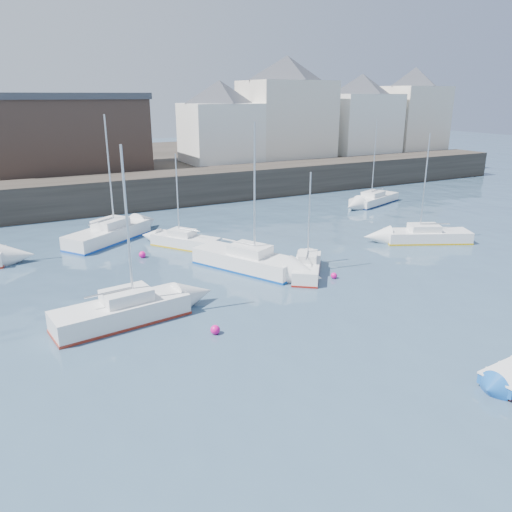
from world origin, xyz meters
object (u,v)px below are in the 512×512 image
buoy_mid (334,278)px  sailboat_g (374,199)px  sailboat_b (246,260)px  sailboat_a (122,311)px  buoy_far (143,258)px  sailboat_c (307,267)px  buoy_near (215,334)px  sailboat_f (185,241)px  sailboat_h (109,234)px  sailboat_d (427,235)px

buoy_mid → sailboat_g: bearing=43.5°
sailboat_b → buoy_mid: sailboat_b is taller
buoy_mid → sailboat_a: bearing=-179.2°
sailboat_g → buoy_far: bearing=-166.1°
sailboat_a → sailboat_b: bearing=25.4°
sailboat_c → buoy_near: size_ratio=13.83×
buoy_near → buoy_far: buoy_far is taller
sailboat_a → sailboat_b: (8.55, 4.06, -0.00)m
sailboat_b → sailboat_f: (-1.72, 6.14, -0.12)m
sailboat_a → sailboat_c: (11.36, 1.53, -0.12)m
buoy_mid → buoy_far: buoy_far is taller
sailboat_b → sailboat_h: 11.83m
buoy_mid → buoy_far: 12.66m
sailboat_h → buoy_mid: 17.16m
sailboat_a → buoy_near: bearing=-42.6°
buoy_near → buoy_mid: 9.54m
sailboat_c → buoy_mid: (0.98, -1.35, -0.46)m
sailboat_c → sailboat_d: (11.53, 1.70, 0.01)m
sailboat_f → sailboat_a: bearing=-123.8°
sailboat_b → buoy_far: size_ratio=19.38×
sailboat_h → buoy_far: sailboat_h is taller
buoy_mid → sailboat_h: bearing=125.4°
sailboat_b → sailboat_h: (-6.14, 10.11, 0.01)m
sailboat_f → sailboat_h: 5.94m
sailboat_b → buoy_near: sailboat_b is taller
buoy_near → buoy_far: size_ratio=0.96×
sailboat_c → buoy_mid: size_ratio=16.43×
sailboat_f → sailboat_g: (21.52, 5.19, -0.00)m
sailboat_g → buoy_near: bearing=-143.5°
sailboat_b → sailboat_g: (19.80, 11.33, -0.12)m
sailboat_c → buoy_near: bearing=-149.8°
sailboat_b → sailboat_d: bearing=-3.3°
sailboat_b → sailboat_c: size_ratio=1.46×
sailboat_h → buoy_mid: sailboat_h is taller
sailboat_d → sailboat_f: size_ratio=1.20×
buoy_mid → buoy_near: bearing=-159.8°
sailboat_f → buoy_mid: bearing=-61.2°
sailboat_g → sailboat_d: bearing=-114.2°
sailboat_f → buoy_near: 13.75m
sailboat_f → buoy_near: sailboat_f is taller
sailboat_g → sailboat_h: sailboat_h is taller
sailboat_d → sailboat_g: bearing=65.8°
sailboat_c → sailboat_h: sailboat_h is taller
buoy_mid → sailboat_d: bearing=16.2°
sailboat_a → sailboat_f: sailboat_a is taller
sailboat_d → buoy_far: 20.29m
sailboat_b → buoy_mid: (3.79, -3.88, -0.57)m
sailboat_a → buoy_near: size_ratio=18.82×
sailboat_h → buoy_far: (1.11, -4.91, -0.58)m
sailboat_h → buoy_far: bearing=-77.3°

